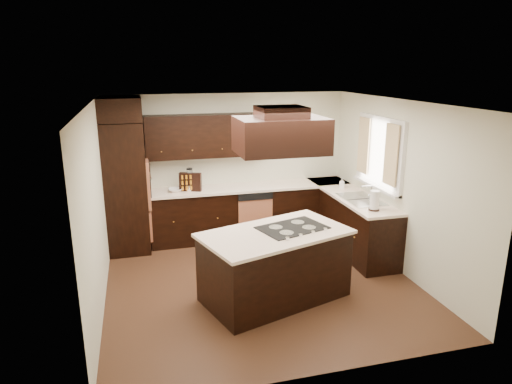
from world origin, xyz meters
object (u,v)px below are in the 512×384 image
at_px(oven_column, 126,188).
at_px(range_hood, 281,135).
at_px(spice_rack, 190,182).
at_px(island, 275,267).

bearing_deg(oven_column, range_hood, -50.26).
bearing_deg(spice_rack, oven_column, -154.55).
distance_m(oven_column, range_hood, 3.13).
bearing_deg(oven_column, island, -50.06).
bearing_deg(spice_rack, island, -47.60).
height_order(oven_column, range_hood, range_hood).
distance_m(oven_column, island, 2.93).
relative_size(island, range_hood, 1.70).
height_order(oven_column, spice_rack, oven_column).
bearing_deg(island, oven_column, 112.27).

